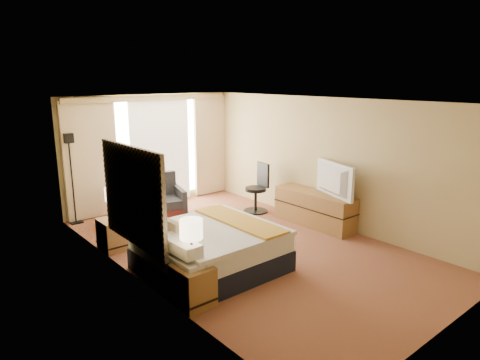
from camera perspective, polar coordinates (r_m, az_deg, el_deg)
floor at (r=7.81m, az=0.94°, el=-8.88°), size 4.20×7.00×0.02m
ceiling at (r=7.23m, az=1.02°, el=10.54°), size 4.20×7.00×0.02m
wall_back at (r=10.26m, az=-11.96°, el=3.85°), size 4.20×0.02×2.60m
wall_front at (r=5.39m, az=26.31°, el=-6.10°), size 4.20×0.02×2.60m
wall_left at (r=6.28m, az=-13.66°, el=-2.36°), size 0.02×7.00×2.60m
wall_right at (r=8.90m, az=11.25°, el=2.42°), size 0.02×7.00×2.60m
headboard at (r=6.48m, az=-14.13°, el=-2.09°), size 0.06×1.85×1.50m
nightstand_left at (r=5.91m, az=-6.32°, el=-13.80°), size 0.45×0.52×0.55m
nightstand_right at (r=7.95m, az=-16.48°, el=-6.93°), size 0.45×0.52×0.55m
media_dresser at (r=8.93m, az=9.88°, el=-3.78°), size 0.50×1.80×0.70m
window at (r=10.35m, az=-10.67°, el=4.10°), size 2.30×0.02×2.30m
curtains at (r=10.15m, az=-11.70°, el=4.37°), size 4.12×0.19×2.56m
bed at (r=6.82m, az=-3.99°, el=-9.12°), size 1.99×1.82×0.97m
loveseat at (r=9.34m, az=-12.30°, el=-3.33°), size 1.70×1.21×0.96m
floor_lamp at (r=9.34m, az=-21.68°, el=2.46°), size 0.24×0.24×1.89m
desk_chair at (r=9.65m, az=2.40°, el=-1.38°), size 0.54×0.54×1.11m
lamp_left at (r=5.63m, az=-6.54°, el=-6.64°), size 0.30×0.30×0.64m
lamp_right at (r=7.71m, az=-16.57°, el=-1.87°), size 0.28×0.28×0.59m
tissue_box at (r=5.74m, az=-5.15°, el=-10.98°), size 0.15×0.15×0.11m
telephone at (r=7.83m, az=-16.29°, el=-4.82°), size 0.21×0.17×0.07m
television at (r=8.48m, az=11.85°, el=0.00°), size 0.50×1.16×0.67m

